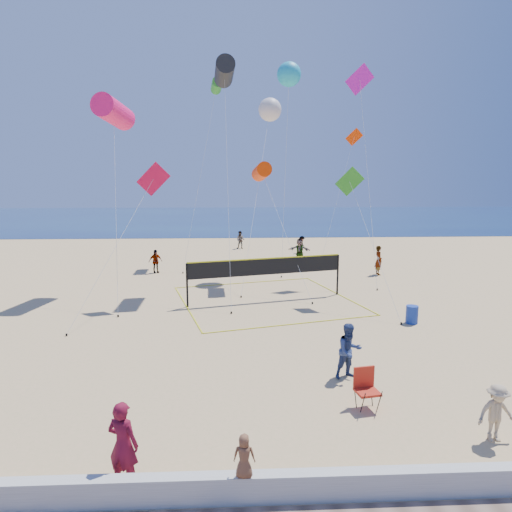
{
  "coord_description": "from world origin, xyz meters",
  "views": [
    {
      "loc": [
        -1.63,
        -11.09,
        6.35
      ],
      "look_at": [
        -1.01,
        2.0,
        4.09
      ],
      "focal_mm": 32.0,
      "sensor_mm": 36.0,
      "label": 1
    }
  ],
  "objects_px": {
    "camp_chair": "(366,385)",
    "trash_barrel": "(412,315)",
    "volleyball_net": "(266,272)",
    "woman": "(123,445)"
  },
  "relations": [
    {
      "from": "volleyball_net",
      "to": "trash_barrel",
      "type": "bearing_deg",
      "value": -48.49
    },
    {
      "from": "camp_chair",
      "to": "volleyball_net",
      "type": "xyz_separation_m",
      "value": [
        -1.98,
        11.38,
        0.89
      ]
    },
    {
      "from": "camp_chair",
      "to": "trash_barrel",
      "type": "relative_size",
      "value": 1.6
    },
    {
      "from": "woman",
      "to": "volleyball_net",
      "type": "relative_size",
      "value": 0.18
    },
    {
      "from": "woman",
      "to": "volleyball_net",
      "type": "height_order",
      "value": "volleyball_net"
    },
    {
      "from": "volleyball_net",
      "to": "woman",
      "type": "bearing_deg",
      "value": -120.18
    },
    {
      "from": "woman",
      "to": "camp_chair",
      "type": "relative_size",
      "value": 1.48
    },
    {
      "from": "camp_chair",
      "to": "volleyball_net",
      "type": "bearing_deg",
      "value": 89.49
    },
    {
      "from": "camp_chair",
      "to": "volleyball_net",
      "type": "distance_m",
      "value": 11.59
    },
    {
      "from": "woman",
      "to": "camp_chair",
      "type": "height_order",
      "value": "woman"
    }
  ]
}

